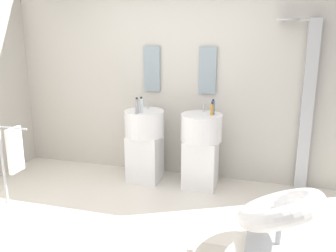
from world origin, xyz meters
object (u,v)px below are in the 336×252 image
(lounge_chair, at_px, (280,214))
(towel_rack, at_px, (13,152))
(pedestal_sink_left, at_px, (145,142))
(soap_bottle_grey, at_px, (137,106))
(shower_column, at_px, (306,104))
(soap_bottle_clear, at_px, (141,105))
(soap_bottle_blue, at_px, (213,107))
(soap_bottle_amber, at_px, (212,109))
(coffee_mug, at_px, (190,252))
(pedestal_sink_right, at_px, (201,147))
(soap_bottle_white, at_px, (138,104))

(lounge_chair, height_order, towel_rack, towel_rack)
(pedestal_sink_left, distance_m, soap_bottle_grey, 0.54)
(shower_column, xyz_separation_m, soap_bottle_clear, (-1.92, -0.40, -0.05))
(lounge_chair, height_order, soap_bottle_grey, soap_bottle_grey)
(soap_bottle_clear, bearing_deg, soap_bottle_grey, -122.32)
(soap_bottle_blue, bearing_deg, lounge_chair, -55.81)
(soap_bottle_amber, bearing_deg, lounge_chair, -54.79)
(pedestal_sink_left, bearing_deg, towel_rack, -136.97)
(soap_bottle_grey, bearing_deg, lounge_chair, -30.01)
(soap_bottle_clear, distance_m, soap_bottle_amber, 0.86)
(shower_column, bearing_deg, soap_bottle_clear, -168.34)
(shower_column, distance_m, soap_bottle_grey, 2.01)
(shower_column, height_order, soap_bottle_amber, shower_column)
(soap_bottle_amber, bearing_deg, pedestal_sink_left, 179.29)
(towel_rack, distance_m, soap_bottle_clear, 1.54)
(coffee_mug, relative_size, soap_bottle_blue, 0.44)
(soap_bottle_clear, bearing_deg, pedestal_sink_right, 9.88)
(towel_rack, xyz_separation_m, soap_bottle_grey, (1.12, 0.88, 0.40))
(towel_rack, xyz_separation_m, coffee_mug, (2.10, -0.43, -0.58))
(shower_column, height_order, soap_bottle_blue, shower_column)
(coffee_mug, distance_m, soap_bottle_amber, 1.77)
(pedestal_sink_right, bearing_deg, shower_column, 12.73)
(soap_bottle_blue, relative_size, soap_bottle_amber, 1.19)
(soap_bottle_clear, bearing_deg, shower_column, 11.66)
(lounge_chair, distance_m, soap_bottle_clear, 2.08)
(soap_bottle_white, bearing_deg, lounge_chair, -35.09)
(soap_bottle_amber, bearing_deg, soap_bottle_clear, -172.26)
(soap_bottle_clear, bearing_deg, soap_bottle_blue, 10.19)
(soap_bottle_blue, bearing_deg, shower_column, 12.83)
(soap_bottle_clear, height_order, soap_bottle_grey, same)
(pedestal_sink_left, height_order, soap_bottle_white, soap_bottle_white)
(towel_rack, distance_m, coffee_mug, 2.22)
(soap_bottle_blue, relative_size, soap_bottle_white, 1.45)
(soap_bottle_blue, bearing_deg, towel_rack, -151.41)
(pedestal_sink_right, distance_m, shower_column, 1.35)
(pedestal_sink_right, relative_size, lounge_chair, 0.98)
(soap_bottle_white, bearing_deg, soap_bottle_clear, -59.12)
(shower_column, relative_size, soap_bottle_clear, 10.30)
(shower_column, height_order, coffee_mug, shower_column)
(soap_bottle_amber, bearing_deg, pedestal_sink_right, 175.08)
(pedestal_sink_left, xyz_separation_m, lounge_chair, (1.68, -1.17, -0.17))
(lounge_chair, height_order, soap_bottle_amber, soap_bottle_amber)
(towel_rack, distance_m, soap_bottle_white, 1.59)
(pedestal_sink_right, bearing_deg, lounge_chair, -51.13)
(towel_rack, relative_size, soap_bottle_blue, 5.10)
(pedestal_sink_left, height_order, soap_bottle_blue, soap_bottle_blue)
(pedestal_sink_right, xyz_separation_m, towel_rack, (-1.88, -1.07, 0.11))
(soap_bottle_white, bearing_deg, pedestal_sink_right, -6.46)
(pedestal_sink_right, height_order, soap_bottle_grey, soap_bottle_grey)
(soap_bottle_white, relative_size, soap_bottle_grey, 0.64)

